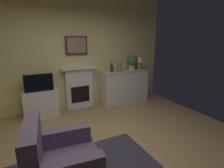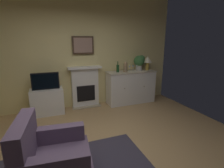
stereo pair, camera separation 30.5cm
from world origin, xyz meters
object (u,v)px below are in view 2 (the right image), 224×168
tv_cabinet (48,101)px  wine_glass_right (137,67)px  table_lamp (148,60)px  tv_set (45,81)px  wine_glass_left (130,67)px  sideboard_cabinet (131,87)px  wine_bottle (118,68)px  vase_decorative (125,67)px  fireplace_unit (85,87)px  wine_glass_center (133,67)px  framed_picture (83,45)px  armchair (51,160)px  potted_plant_small (139,61)px

tv_cabinet → wine_glass_right: bearing=-1.0°
table_lamp → tv_set: table_lamp is taller
wine_glass_left → tv_set: (-2.19, 0.03, -0.21)m
sideboard_cabinet → table_lamp: size_ratio=3.49×
table_lamp → tv_cabinet: bearing=179.7°
wine_bottle → vase_decorative: wine_bottle is taller
fireplace_unit → wine_glass_right: 1.53m
wine_bottle → wine_glass_center: (0.45, -0.03, 0.01)m
wine_bottle → tv_cabinet: (-1.85, 0.02, -0.71)m
fireplace_unit → tv_cabinet: fireplace_unit is taller
table_lamp → framed_picture: bearing=173.0°
fireplace_unit → wine_glass_center: (1.32, -0.21, 0.50)m
sideboard_cabinet → vase_decorative: bearing=-166.3°
table_lamp → wine_bottle: table_lamp is taller
wine_bottle → armchair: wine_bottle is taller
tv_cabinet → potted_plant_small: (2.54, 0.03, 0.86)m
wine_glass_left → potted_plant_small: size_ratio=0.38×
wine_glass_left → armchair: (-2.17, -2.27, -0.66)m
table_lamp → potted_plant_small: (-0.24, 0.05, -0.02)m
wine_glass_center → armchair: size_ratio=0.18×
vase_decorative → tv_cabinet: (-2.05, 0.07, -0.75)m
sideboard_cabinet → wine_glass_right: size_ratio=8.46×
wine_glass_left → potted_plant_small: potted_plant_small is taller
tv_cabinet → potted_plant_small: potted_plant_small is taller
fireplace_unit → wine_glass_left: size_ratio=6.67×
wine_bottle → vase_decorative: 0.21m
table_lamp → armchair: bearing=-140.0°
armchair → vase_decorative: bearing=48.0°
sideboard_cabinet → potted_plant_small: potted_plant_small is taller
wine_bottle → vase_decorative: size_ratio=1.03×
sideboard_cabinet → wine_glass_right: (0.15, -0.03, 0.58)m
sideboard_cabinet → wine_glass_left: bearing=-152.1°
tv_cabinet → armchair: 2.33m
framed_picture → wine_glass_left: (1.21, -0.26, -0.60)m
sideboard_cabinet → framed_picture: bearing=170.2°
framed_picture → wine_glass_left: framed_picture is taller
framed_picture → wine_glass_center: bearing=-11.0°
vase_decorative → tv_set: size_ratio=0.45×
table_lamp → armchair: 3.69m
wine_glass_right → tv_cabinet: (-2.41, 0.04, -0.73)m
wine_glass_left → tv_cabinet: size_ratio=0.22×
wine_glass_right → tv_set: size_ratio=0.27×
wine_glass_left → tv_set: 2.20m
potted_plant_small → table_lamp: bearing=-10.9°
framed_picture → wine_bottle: framed_picture is taller
wine_glass_right → armchair: size_ratio=0.18×
framed_picture → wine_glass_center: size_ratio=3.33×
sideboard_cabinet → potted_plant_small: (0.28, 0.05, 0.72)m
table_lamp → potted_plant_small: 0.24m
wine_bottle → tv_set: wine_bottle is taller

